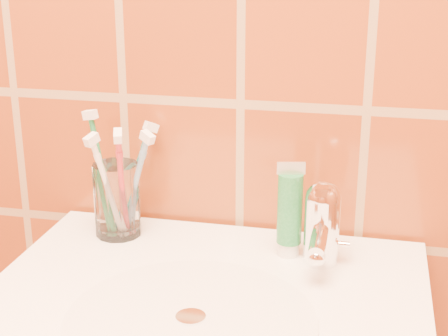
# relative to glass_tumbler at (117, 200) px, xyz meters

# --- Properties ---
(glass_tumbler) EXTENTS (0.07, 0.07, 0.11)m
(glass_tumbler) POSITION_rel_glass_tumbler_xyz_m (0.00, 0.00, 0.00)
(glass_tumbler) COLOR white
(glass_tumbler) RESTS_ON pedestal_sink
(toothpaste_tube) EXTENTS (0.04, 0.03, 0.14)m
(toothpaste_tube) POSITION_rel_glass_tumbler_xyz_m (0.26, -0.01, 0.01)
(toothpaste_tube) COLOR white
(toothpaste_tube) RESTS_ON pedestal_sink
(faucet) EXTENTS (0.05, 0.11, 0.12)m
(faucet) POSITION_rel_glass_tumbler_xyz_m (0.31, -0.03, 0.01)
(faucet) COLOR white
(faucet) RESTS_ON pedestal_sink
(toothbrush_0) EXTENTS (0.08, 0.07, 0.20)m
(toothbrush_0) POSITION_rel_glass_tumbler_xyz_m (-0.02, -0.00, 0.04)
(toothbrush_0) COLOR #207842
(toothbrush_0) RESTS_ON glass_tumbler
(toothbrush_1) EXTENTS (0.09, 0.13, 0.19)m
(toothbrush_1) POSITION_rel_glass_tumbler_xyz_m (-0.00, -0.03, 0.03)
(toothbrush_1) COLOR white
(toothbrush_1) RESTS_ON glass_tumbler
(toothbrush_2) EXTENTS (0.14, 0.12, 0.18)m
(toothbrush_2) POSITION_rel_glass_tumbler_xyz_m (0.03, -0.01, 0.03)
(toothbrush_2) COLOR #6F99C6
(toothbrush_2) RESTS_ON glass_tumbler
(toothbrush_3) EXTENTS (0.14, 0.15, 0.18)m
(toothbrush_3) POSITION_rel_glass_tumbler_xyz_m (0.02, 0.03, 0.02)
(toothbrush_3) COLOR #0C646B
(toothbrush_3) RESTS_ON glass_tumbler
(toothbrush_4) EXTENTS (0.09, 0.15, 0.20)m
(toothbrush_4) POSITION_rel_glass_tumbler_xyz_m (0.02, -0.03, 0.03)
(toothbrush_4) COLOR #B1252F
(toothbrush_4) RESTS_ON glass_tumbler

